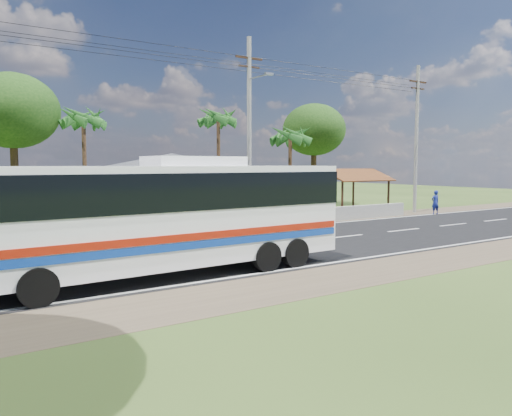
# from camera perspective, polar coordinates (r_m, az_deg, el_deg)

# --- Properties ---
(ground) EXTENTS (120.00, 120.00, 0.00)m
(ground) POSITION_cam_1_polar(r_m,az_deg,el_deg) (22.73, 1.78, -4.24)
(ground) COLOR #2C4418
(ground) RESTS_ON ground
(road) EXTENTS (120.00, 16.00, 0.03)m
(road) POSITION_cam_1_polar(r_m,az_deg,el_deg) (22.73, 1.78, -4.22)
(road) COLOR black
(road) RESTS_ON ground
(house) EXTENTS (12.40, 10.00, 5.00)m
(house) POSITION_cam_1_polar(r_m,az_deg,el_deg) (34.28, -9.53, 3.25)
(house) COLOR tan
(house) RESTS_ON ground
(waiting_shed) EXTENTS (5.20, 4.48, 3.35)m
(waiting_shed) POSITION_cam_1_polar(r_m,az_deg,el_deg) (37.34, 10.53, 3.50)
(waiting_shed) COLOR #352013
(waiting_shed) RESTS_ON ground
(concrete_barrier) EXTENTS (7.00, 0.30, 0.90)m
(concrete_barrier) POSITION_cam_1_polar(r_m,az_deg,el_deg) (34.73, 12.62, -0.41)
(concrete_barrier) COLOR #9E9E99
(concrete_barrier) RESTS_ON ground
(utility_poles) EXTENTS (32.80, 2.22, 11.00)m
(utility_poles) POSITION_cam_1_polar(r_m,az_deg,el_deg) (29.39, -1.32, 9.13)
(utility_poles) COLOR #9E9E99
(utility_poles) RESTS_ON ground
(palm_near) EXTENTS (2.80, 2.80, 6.70)m
(palm_near) POSITION_cam_1_polar(r_m,az_deg,el_deg) (36.99, 3.93, 8.18)
(palm_near) COLOR #47301E
(palm_near) RESTS_ON ground
(palm_mid) EXTENTS (2.80, 2.80, 8.20)m
(palm_mid) POSITION_cam_1_polar(r_m,az_deg,el_deg) (38.92, -4.34, 10.16)
(palm_mid) COLOR #47301E
(palm_mid) RESTS_ON ground
(palm_far) EXTENTS (2.80, 2.80, 7.70)m
(palm_far) POSITION_cam_1_polar(r_m,az_deg,el_deg) (35.57, -19.14, 9.61)
(palm_far) COLOR #47301E
(palm_far) RESTS_ON ground
(tree_behind_house) EXTENTS (6.00, 6.00, 9.61)m
(tree_behind_house) POSITION_cam_1_polar(r_m,az_deg,el_deg) (36.78, -26.09, 9.90)
(tree_behind_house) COLOR #47301E
(tree_behind_house) RESTS_ON ground
(tree_behind_shed) EXTENTS (5.60, 5.60, 9.02)m
(tree_behind_shed) POSITION_cam_1_polar(r_m,az_deg,el_deg) (45.01, 6.65, 8.83)
(tree_behind_shed) COLOR #47301E
(tree_behind_shed) RESTS_ON ground
(coach_bus) EXTENTS (12.68, 3.07, 3.91)m
(coach_bus) POSITION_cam_1_polar(r_m,az_deg,el_deg) (16.23, -10.23, -0.08)
(coach_bus) COLOR white
(coach_bus) RESTS_ON ground
(motorcycle) EXTENTS (1.77, 1.09, 0.88)m
(motorcycle) POSITION_cam_1_polar(r_m,az_deg,el_deg) (33.64, 9.81, -0.55)
(motorcycle) COLOR black
(motorcycle) RESTS_ON ground
(person) EXTENTS (0.72, 0.54, 1.77)m
(person) POSITION_cam_1_polar(r_m,az_deg,el_deg) (38.68, 19.80, 0.60)
(person) COLOR navy
(person) RESTS_ON ground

